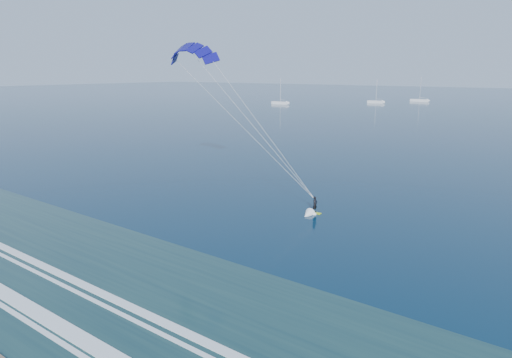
{
  "coord_description": "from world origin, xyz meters",
  "views": [
    {
      "loc": [
        27.36,
        -7.17,
        15.01
      ],
      "look_at": [
        1.72,
        27.21,
        4.8
      ],
      "focal_mm": 32.0,
      "sensor_mm": 36.0,
      "label": 1
    }
  ],
  "objects_px": {
    "sailboat_0": "(280,103)",
    "sailboat_2": "(419,100)",
    "sailboat_1": "(376,102)",
    "kitesurfer_rig": "(246,118)"
  },
  "relations": [
    {
      "from": "kitesurfer_rig",
      "to": "sailboat_2",
      "type": "bearing_deg",
      "value": 101.92
    },
    {
      "from": "sailboat_0",
      "to": "sailboat_2",
      "type": "distance_m",
      "value": 72.37
    },
    {
      "from": "sailboat_0",
      "to": "sailboat_1",
      "type": "bearing_deg",
      "value": 44.87
    },
    {
      "from": "sailboat_0",
      "to": "sailboat_2",
      "type": "bearing_deg",
      "value": 50.88
    },
    {
      "from": "kitesurfer_rig",
      "to": "sailboat_1",
      "type": "relative_size",
      "value": 1.98
    },
    {
      "from": "kitesurfer_rig",
      "to": "sailboat_1",
      "type": "bearing_deg",
      "value": 107.63
    },
    {
      "from": "kitesurfer_rig",
      "to": "sailboat_0",
      "type": "relative_size",
      "value": 1.85
    },
    {
      "from": "sailboat_0",
      "to": "sailboat_2",
      "type": "height_order",
      "value": "sailboat_2"
    },
    {
      "from": "sailboat_1",
      "to": "sailboat_2",
      "type": "bearing_deg",
      "value": 61.16
    },
    {
      "from": "sailboat_2",
      "to": "kitesurfer_rig",
      "type": "bearing_deg",
      "value": -78.08
    }
  ]
}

